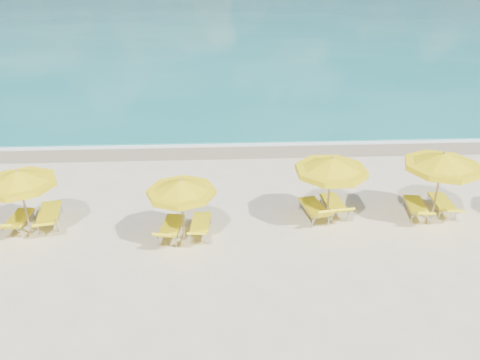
{
  "coord_description": "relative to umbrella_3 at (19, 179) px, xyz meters",
  "views": [
    {
      "loc": [
        -0.73,
        -13.13,
        8.3
      ],
      "look_at": [
        0.0,
        1.5,
        1.2
      ],
      "focal_mm": 35.0,
      "sensor_mm": 36.0,
      "label": 1
    }
  ],
  "objects": [
    {
      "name": "ground_plane",
      "position": [
        6.97,
        -0.3,
        -1.98
      ],
      "size": [
        120.0,
        120.0,
        0.0
      ],
      "primitive_type": "plane",
      "color": "beige"
    },
    {
      "name": "ocean",
      "position": [
        6.97,
        47.7,
        -1.98
      ],
      "size": [
        120.0,
        80.0,
        0.3
      ],
      "primitive_type": "cube",
      "color": "#157873",
      "rests_on": "ground"
    },
    {
      "name": "wet_sand_band",
      "position": [
        6.97,
        7.1,
        -1.98
      ],
      "size": [
        120.0,
        2.6,
        0.01
      ],
      "primitive_type": "cube",
      "color": "tan",
      "rests_on": "ground"
    },
    {
      "name": "foam_line",
      "position": [
        6.97,
        7.9,
        -1.98
      ],
      "size": [
        120.0,
        1.2,
        0.03
      ],
      "primitive_type": "cube",
      "color": "white",
      "rests_on": "ground"
    },
    {
      "name": "whitecap_near",
      "position": [
        0.97,
        16.7,
        -1.98
      ],
      "size": [
        14.0,
        0.36,
        0.05
      ],
      "primitive_type": "cube",
      "color": "white",
      "rests_on": "ground"
    },
    {
      "name": "whitecap_far",
      "position": [
        14.97,
        23.7,
        -1.98
      ],
      "size": [
        18.0,
        0.3,
        0.05
      ],
      "primitive_type": "cube",
      "color": "white",
      "rests_on": "ground"
    },
    {
      "name": "umbrella_3",
      "position": [
        0.0,
        0.0,
        0.0
      ],
      "size": [
        2.32,
        2.32,
        2.32
      ],
      "rotation": [
        0.0,
        0.0,
        0.01
      ],
      "color": "tan",
      "rests_on": "ground"
    },
    {
      "name": "umbrella_4",
      "position": [
        5.08,
        -0.63,
        -0.12
      ],
      "size": [
        2.21,
        2.21,
        2.19
      ],
      "rotation": [
        0.0,
        0.0,
        -0.03
      ],
      "color": "tan",
      "rests_on": "ground"
    },
    {
      "name": "umbrella_5",
      "position": [
        9.9,
        0.26,
        0.1
      ],
      "size": [
        3.16,
        3.16,
        2.44
      ],
      "rotation": [
        0.0,
        0.0,
        0.4
      ],
      "color": "tan",
      "rests_on": "ground"
    },
    {
      "name": "umbrella_6",
      "position": [
        13.6,
        0.3,
        0.17
      ],
      "size": [
        2.63,
        2.63,
        2.52
      ],
      "rotation": [
        0.0,
        0.0,
        0.06
      ],
      "color": "tan",
      "rests_on": "ground"
    },
    {
      "name": "lounger_3_left",
      "position": [
        -0.45,
        0.28,
        -1.76
      ],
      "size": [
        0.64,
        1.78,
        0.8
      ],
      "rotation": [
        0.0,
        0.0,
        -0.02
      ],
      "color": "#A5A8AD",
      "rests_on": "ground"
    },
    {
      "name": "lounger_3_right",
      "position": [
        0.48,
        0.58,
        -1.74
      ],
      "size": [
        1.04,
        2.17,
        0.75
      ],
      "rotation": [
        0.0,
        0.0,
        0.19
      ],
      "color": "#A5A8AD",
      "rests_on": "ground"
    },
    {
      "name": "lounger_4_left",
      "position": [
        4.66,
        -0.46,
        -1.75
      ],
      "size": [
        0.9,
        1.93,
        0.83
      ],
      "rotation": [
        0.0,
        0.0,
        -0.16
      ],
      "color": "#A5A8AD",
      "rests_on": "ground"
    },
    {
      "name": "lounger_4_right",
      "position": [
        5.6,
        -0.34,
        -1.76
      ],
      "size": [
        0.74,
        1.89,
        0.76
      ],
      "rotation": [
        0.0,
        0.0,
        -0.08
      ],
      "color": "#A5A8AD",
      "rests_on": "ground"
    },
    {
      "name": "lounger_5_left",
      "position": [
        9.51,
        0.5,
        -1.74
      ],
      "size": [
        0.97,
        1.96,
        0.91
      ],
      "rotation": [
        0.0,
        0.0,
        0.18
      ],
      "color": "#A5A8AD",
      "rests_on": "ground"
    },
    {
      "name": "lounger_5_right",
      "position": [
        10.28,
        0.81,
        -1.75
      ],
      "size": [
        0.82,
        1.94,
        0.82
      ],
      "rotation": [
        0.0,
        0.0,
        0.11
      ],
      "color": "#A5A8AD",
      "rests_on": "ground"
    },
    {
      "name": "lounger_6_left",
      "position": [
        13.11,
        0.5,
        -1.75
      ],
      "size": [
        0.85,
        1.93,
        0.77
      ],
      "rotation": [
        0.0,
        0.0,
        -0.13
      ],
      "color": "#A5A8AD",
      "rests_on": "ground"
    },
    {
      "name": "lounger_6_right",
      "position": [
        14.13,
        0.71,
        -1.76
      ],
      "size": [
        0.75,
        1.91,
        0.71
      ],
      "rotation": [
        0.0,
        0.0,
        -0.08
      ],
      "color": "#A5A8AD",
      "rests_on": "ground"
    }
  ]
}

